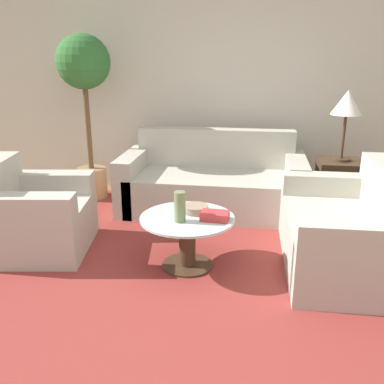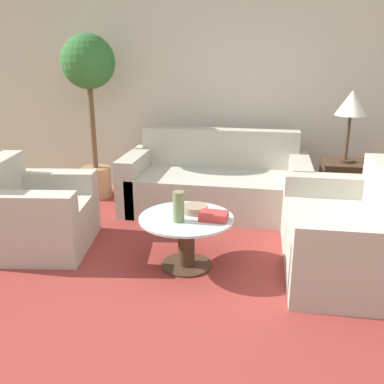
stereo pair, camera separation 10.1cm
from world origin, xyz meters
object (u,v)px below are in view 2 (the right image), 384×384
table_lamp (351,106)px  book_stack (214,216)px  potted_plant (90,84)px  bowl (195,209)px  loveseat (350,237)px  armchair (35,217)px  coffee_table (186,235)px  vase (179,207)px  sofa_main (216,184)px

table_lamp → book_stack: table_lamp is taller
potted_plant → bowl: bearing=-44.6°
potted_plant → book_stack: size_ratio=8.30×
loveseat → book_stack: loveseat is taller
table_lamp → book_stack: bearing=-130.0°
armchair → potted_plant: size_ratio=0.52×
table_lamp → potted_plant: potted_plant is taller
armchair → coffee_table: size_ratio=1.29×
bowl → book_stack: book_stack is taller
loveseat → table_lamp: 1.46m
coffee_table → book_stack: 0.29m
armchair → loveseat: size_ratio=0.69×
bowl → book_stack: bearing=-38.9°
vase → sofa_main: bearing=86.0°
armchair → potted_plant: potted_plant is taller
loveseat → coffee_table: 1.28m
loveseat → bowl: (-1.22, -0.07, 0.18)m
sofa_main → vase: 1.49m
armchair → bowl: armchair is taller
vase → book_stack: size_ratio=1.07×
sofa_main → armchair: sofa_main is taller
sofa_main → potted_plant: potted_plant is taller
potted_plant → vase: bearing=-50.4°
armchair → vase: (1.33, -0.21, 0.26)m
table_lamp → vase: (-1.41, -1.44, -0.61)m
bowl → sofa_main: bearing=89.5°
sofa_main → table_lamp: 1.57m
sofa_main → potted_plant: bearing=173.9°
table_lamp → bowl: 1.94m
loveseat → potted_plant: potted_plant is taller
coffee_table → vase: vase is taller
coffee_table → table_lamp: (1.37, 1.35, 0.88)m
book_stack → table_lamp: bearing=54.3°
coffee_table → vase: (-0.04, -0.09, 0.27)m
armchair → vase: bearing=-107.7°
bowl → book_stack: 0.22m
vase → table_lamp: bearing=45.7°
potted_plant → vase: (1.34, -1.62, -0.77)m
loveseat → potted_plant: (-2.65, 1.34, 1.03)m
potted_plant → book_stack: 2.38m
table_lamp → coffee_table: bearing=-135.4°
potted_plant → vase: 2.24m
table_lamp → vase: table_lamp is taller
armchair → vase: size_ratio=4.07×
sofa_main → vase: size_ratio=8.21×
sofa_main → armchair: bearing=-138.9°
armchair → bowl: bearing=-98.8°
vase → bowl: size_ratio=1.16×
bowl → book_stack: (0.17, -0.14, 0.00)m
vase → book_stack: vase is taller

